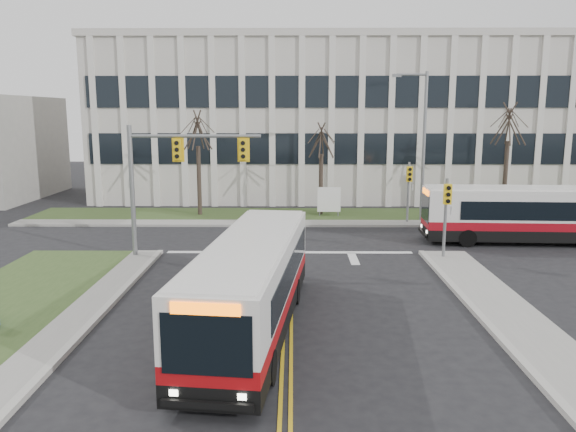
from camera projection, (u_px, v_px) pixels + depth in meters
The scene contains 15 objects.
ground at pixel (288, 310), 19.43m from camera, with size 120.00×120.00×0.00m, color black.
sidewalk_west at pixel (17, 374), 14.56m from camera, with size 1.20×26.00×0.14m, color #9E9B93.
sidewalk_cross at pixel (372, 223), 34.32m from camera, with size 44.00×1.60×0.14m, color #9E9B93.
building_lawn at pixel (366, 215), 37.07m from camera, with size 44.00×5.00×0.12m, color #354C20.
office_building at pixel (350, 122), 47.79m from camera, with size 40.00×16.00×12.00m, color beige.
mast_arm_signal at pixel (167, 168), 25.75m from camera, with size 6.11×0.38×6.20m.
signal_pole_near at pixel (446, 207), 25.69m from camera, with size 0.34×0.39×3.80m.
signal_pole_far at pixel (409, 184), 34.05m from camera, with size 0.34×0.39×3.80m.
streetlight at pixel (421, 138), 34.34m from camera, with size 2.15×0.25×9.20m.
directory_sign at pixel (329, 200), 36.40m from camera, with size 1.50×0.12×2.00m.
tree_left at pixel (198, 132), 36.18m from camera, with size 1.80×1.80×7.70m.
tree_mid at pixel (321, 142), 36.42m from camera, with size 1.80×1.80×6.82m.
tree_right at pixel (509, 126), 35.93m from camera, with size 1.80×1.80×8.25m.
bus_main at pixel (252, 287), 17.36m from camera, with size 2.34×10.79×2.88m, color silver, non-canonical shape.
bus_cross at pixel (530, 216), 29.24m from camera, with size 2.35×10.83×2.89m, color silver, non-canonical shape.
Camera 1 is at (0.17, -18.51, 6.75)m, focal length 35.00 mm.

